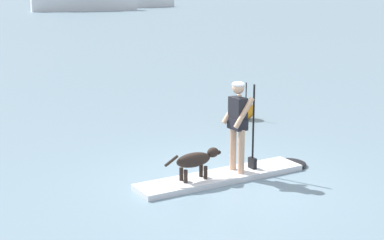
{
  "coord_description": "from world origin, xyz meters",
  "views": [
    {
      "loc": [
        -5.58,
        -8.15,
        3.45
      ],
      "look_at": [
        0.0,
        1.0,
        0.9
      ],
      "focal_mm": 54.01,
      "sensor_mm": 36.0,
      "label": 1
    }
  ],
  "objects_px": {
    "person_paddler": "(238,120)",
    "dog": "(196,160)",
    "marker_buoy": "(246,110)",
    "paddleboard": "(231,175)"
  },
  "relations": [
    {
      "from": "paddleboard",
      "to": "person_paddler",
      "type": "relative_size",
      "value": 2.12
    },
    {
      "from": "person_paddler",
      "to": "dog",
      "type": "distance_m",
      "value": 1.07
    },
    {
      "from": "person_paddler",
      "to": "marker_buoy",
      "type": "height_order",
      "value": "person_paddler"
    },
    {
      "from": "person_paddler",
      "to": "marker_buoy",
      "type": "bearing_deg",
      "value": 51.58
    },
    {
      "from": "dog",
      "to": "person_paddler",
      "type": "bearing_deg",
      "value": -1.17
    },
    {
      "from": "dog",
      "to": "marker_buoy",
      "type": "height_order",
      "value": "marker_buoy"
    },
    {
      "from": "paddleboard",
      "to": "dog",
      "type": "relative_size",
      "value": 3.11
    },
    {
      "from": "person_paddler",
      "to": "dog",
      "type": "relative_size",
      "value": 1.47
    },
    {
      "from": "person_paddler",
      "to": "dog",
      "type": "height_order",
      "value": "person_paddler"
    },
    {
      "from": "dog",
      "to": "marker_buoy",
      "type": "relative_size",
      "value": 1.17
    }
  ]
}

